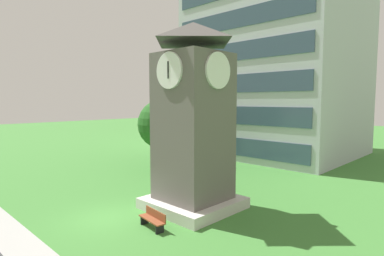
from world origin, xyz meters
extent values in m
plane|color=#3D7A33|center=(0.00, 0.00, 0.00)|extent=(160.00, 160.00, 0.00)
cube|color=#9E9E99|center=(0.00, -4.27, 0.00)|extent=(120.00, 1.60, 0.01)
cube|color=#B7BCC6|center=(-4.37, 25.49, 14.40)|extent=(17.07, 15.99, 28.80)
cube|color=#384C60|center=(-4.37, 17.44, 1.60)|extent=(15.71, 0.10, 1.80)
cube|color=#384C60|center=(-4.37, 17.44, 4.80)|extent=(15.71, 0.10, 1.80)
cube|color=#384C60|center=(-4.37, 17.44, 8.00)|extent=(15.71, 0.10, 1.80)
cube|color=#384C60|center=(-4.37, 17.44, 11.20)|extent=(15.71, 0.10, 1.80)
cube|color=#384C60|center=(-4.37, 17.44, 14.40)|extent=(15.71, 0.10, 1.80)
cube|color=#605B56|center=(2.14, 4.40, 4.46)|extent=(3.51, 3.51, 8.91)
cube|color=beige|center=(2.14, 4.40, 0.30)|extent=(4.74, 4.74, 0.60)
pyramid|color=#4D4945|center=(2.14, 4.40, 10.06)|extent=(3.86, 3.86, 1.14)
cylinder|color=white|center=(2.14, 2.58, 7.84)|extent=(1.93, 0.12, 1.93)
cylinder|color=white|center=(3.96, 4.40, 7.84)|extent=(0.12, 1.93, 1.93)
cube|color=black|center=(2.14, 2.51, 8.02)|extent=(0.08, 0.07, 0.58)
cube|color=black|center=(2.14, 2.50, 7.84)|extent=(0.06, 0.03, 0.87)
cube|color=brown|center=(2.76, 0.84, 0.45)|extent=(1.85, 0.72, 0.06)
cube|color=brown|center=(2.79, 1.06, 0.68)|extent=(1.79, 0.29, 0.40)
cube|color=black|center=(2.04, 0.93, 0.23)|extent=(0.14, 0.44, 0.45)
cube|color=black|center=(3.47, 0.74, 0.23)|extent=(0.14, 0.44, 0.45)
cylinder|color=#513823|center=(-6.00, 9.02, 1.38)|extent=(0.38, 0.38, 2.76)
sphere|color=#235A1E|center=(-6.00, 9.02, 4.26)|extent=(4.29, 4.29, 4.29)
cylinder|color=#513823|center=(-7.04, 13.15, 1.28)|extent=(0.34, 0.34, 2.55)
sphere|color=#345E2D|center=(-7.04, 13.15, 4.04)|extent=(4.24, 4.24, 4.24)
camera|label=1|loc=(14.52, -8.41, 6.24)|focal=29.19mm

